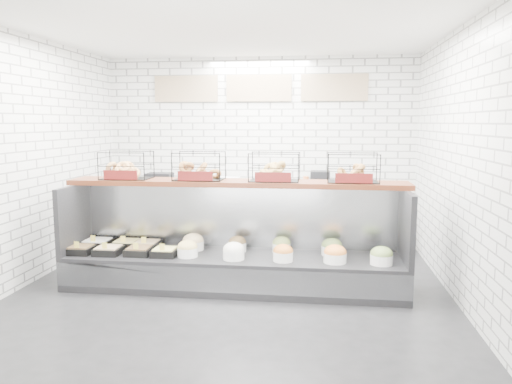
# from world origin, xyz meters

# --- Properties ---
(ground) EXTENTS (5.50, 5.50, 0.00)m
(ground) POSITION_xyz_m (0.00, 0.00, 0.00)
(ground) COLOR black
(ground) RESTS_ON ground
(room_shell) EXTENTS (5.02, 5.51, 3.01)m
(room_shell) POSITION_xyz_m (0.00, 0.60, 2.06)
(room_shell) COLOR silver
(room_shell) RESTS_ON ground
(display_case) EXTENTS (4.00, 0.90, 1.20)m
(display_case) POSITION_xyz_m (-0.01, 0.34, 0.33)
(display_case) COLOR black
(display_case) RESTS_ON ground
(bagel_shelf) EXTENTS (4.10, 0.50, 0.40)m
(bagel_shelf) POSITION_xyz_m (0.00, 0.52, 1.37)
(bagel_shelf) COLOR #421B0E
(bagel_shelf) RESTS_ON display_case
(prep_counter) EXTENTS (4.00, 0.60, 1.20)m
(prep_counter) POSITION_xyz_m (-0.01, 2.43, 0.47)
(prep_counter) COLOR #93969B
(prep_counter) RESTS_ON ground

